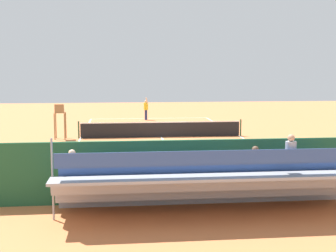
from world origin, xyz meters
name	(u,v)px	position (x,y,z in m)	size (l,w,h in m)	color
ground_plane	(161,137)	(0.00, 0.00, 0.00)	(60.00, 60.00, 0.00)	#D17542
court_line_markings	(161,137)	(0.00, -0.04, 0.00)	(10.10, 22.20, 0.01)	white
tennis_net	(161,129)	(0.00, 0.00, 0.50)	(10.30, 0.10, 1.07)	black
backdrop_wall	(201,170)	(0.00, 14.00, 1.00)	(18.00, 0.16, 2.00)	#235633
bleacher_stand	(210,183)	(-0.04, 15.34, 0.91)	(9.06, 2.40, 2.48)	#9EA0A5
umpire_chair	(60,118)	(6.20, 0.13, 1.31)	(0.67, 0.67, 2.14)	olive
courtside_bench	(261,177)	(-2.26, 13.27, 0.56)	(1.80, 0.40, 0.93)	#234C2D
equipment_bag	(211,190)	(-0.47, 13.40, 0.18)	(0.90, 0.36, 0.36)	black
tennis_player	(146,108)	(0.38, -9.76, 1.02)	(0.45, 0.56, 1.93)	navy
tennis_racket	(139,121)	(1.03, -8.95, 0.01)	(0.33, 0.57, 0.03)	black
tennis_ball_near	(131,122)	(1.69, -8.25, 0.03)	(0.07, 0.07, 0.07)	#CCDB33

